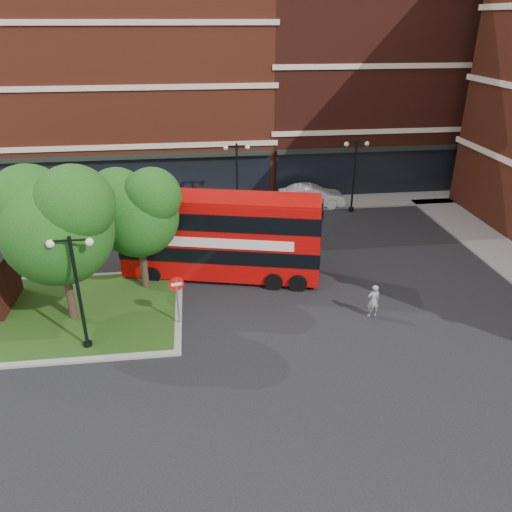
{
  "coord_description": "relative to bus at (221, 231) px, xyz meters",
  "views": [
    {
      "loc": [
        -0.77,
        -17.39,
        12.27
      ],
      "look_at": [
        1.93,
        3.93,
        2.0
      ],
      "focal_mm": 35.0,
      "sensor_mm": 36.0,
      "label": 1
    }
  ],
  "objects": [
    {
      "name": "no_entry_sign",
      "position": [
        -2.18,
        -4.44,
        -0.82
      ],
      "size": [
        0.65,
        0.19,
        2.38
      ],
      "rotation": [
        0.0,
        0.0,
        0.21
      ],
      "color": "slate",
      "rests_on": "ground"
    },
    {
      "name": "tree_island_east",
      "position": [
        -3.96,
        -0.88,
        1.72
      ],
      "size": [
        4.46,
        3.9,
        6.29
      ],
      "color": "#2D2116",
      "rests_on": "ground"
    },
    {
      "name": "tree_island_west",
      "position": [
        -6.97,
        -3.37,
        2.27
      ],
      "size": [
        5.4,
        4.71,
        7.21
      ],
      "color": "#2D2116",
      "rests_on": "ground"
    },
    {
      "name": "bus",
      "position": [
        0.0,
        0.0,
        0.0
      ],
      "size": [
        10.32,
        4.65,
        3.84
      ],
      "rotation": [
        0.0,
        0.0,
        -0.24
      ],
      "color": "#B70807",
      "rests_on": "ground"
    },
    {
      "name": "traffic_island",
      "position": [
        -8.38,
        -2.94,
        -2.45
      ],
      "size": [
        12.6,
        7.6,
        0.15
      ],
      "color": "gray",
      "rests_on": "ground"
    },
    {
      "name": "terrace_far_right",
      "position": [
        13.62,
        18.06,
        5.48
      ],
      "size": [
        18.0,
        12.0,
        16.0
      ],
      "primitive_type": "cube",
      "color": "#471911",
      "rests_on": "ground"
    },
    {
      "name": "lamp_far_left",
      "position": [
        1.62,
        8.56,
        0.31
      ],
      "size": [
        1.72,
        0.36,
        5.0
      ],
      "color": "black",
      "rests_on": "ground"
    },
    {
      "name": "car_silver",
      "position": [
        -4.2,
        8.56,
        -1.85
      ],
      "size": [
        3.96,
        1.65,
        1.34
      ],
      "primitive_type": "imported",
      "rotation": [
        0.0,
        0.0,
        1.55
      ],
      "color": "silver",
      "rests_on": "ground"
    },
    {
      "name": "woman",
      "position": [
        6.52,
        -4.81,
        -1.73
      ],
      "size": [
        0.61,
        0.43,
        1.59
      ],
      "primitive_type": "imported",
      "rotation": [
        0.0,
        0.0,
        3.23
      ],
      "color": "gray",
      "rests_on": "ground"
    },
    {
      "name": "lamp_island",
      "position": [
        -5.88,
        -5.74,
        0.31
      ],
      "size": [
        1.72,
        0.36,
        5.0
      ],
      "color": "black",
      "rests_on": "ground"
    },
    {
      "name": "car_white",
      "position": [
        7.05,
        9.88,
        -1.75
      ],
      "size": [
        4.83,
        2.03,
        1.55
      ],
      "primitive_type": "imported",
      "rotation": [
        0.0,
        0.0,
        1.49
      ],
      "color": "white",
      "rests_on": "ground"
    },
    {
      "name": "lamp_far_right",
      "position": [
        9.62,
        8.56,
        0.31
      ],
      "size": [
        1.72,
        0.36,
        5.0
      ],
      "color": "black",
      "rests_on": "ground"
    },
    {
      "name": "terrace_far_left",
      "position": [
        -8.38,
        18.06,
        4.48
      ],
      "size": [
        26.0,
        12.0,
        14.0
      ],
      "primitive_type": "cube",
      "color": "maroon",
      "rests_on": "ground"
    },
    {
      "name": "pavement_far",
      "position": [
        -0.38,
        10.56,
        -2.46
      ],
      "size": [
        44.0,
        3.0,
        0.12
      ],
      "primitive_type": "cube",
      "color": "slate",
      "rests_on": "ground"
    },
    {
      "name": "ground",
      "position": [
        -0.38,
        -5.94,
        -2.52
      ],
      "size": [
        120.0,
        120.0,
        0.0
      ],
      "primitive_type": "plane",
      "color": "black",
      "rests_on": "ground"
    }
  ]
}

